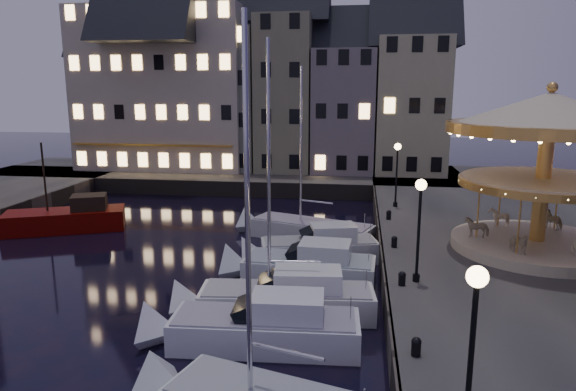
% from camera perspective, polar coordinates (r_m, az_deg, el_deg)
% --- Properties ---
extents(ground, '(160.00, 160.00, 0.00)m').
position_cam_1_polar(ground, '(21.54, -5.78, -12.66)').
color(ground, black).
rests_on(ground, ground).
extents(quay_east, '(16.00, 56.00, 1.30)m').
position_cam_1_polar(quay_east, '(27.88, 27.04, -6.74)').
color(quay_east, '#474442').
rests_on(quay_east, ground).
extents(quay_north, '(44.00, 12.00, 1.30)m').
position_cam_1_polar(quay_north, '(49.43, -7.09, 2.09)').
color(quay_north, '#474442').
rests_on(quay_north, ground).
extents(quaywall_e, '(0.15, 44.00, 1.30)m').
position_cam_1_polar(quaywall_e, '(26.36, 10.27, -6.63)').
color(quaywall_e, '#47423A').
rests_on(quaywall_e, ground).
extents(quaywall_n, '(48.00, 0.15, 1.30)m').
position_cam_1_polar(quaywall_n, '(43.21, -6.59, 0.71)').
color(quaywall_n, '#47423A').
rests_on(quaywall_n, ground).
extents(streetlamp_a, '(0.44, 0.44, 4.17)m').
position_cam_1_polar(streetlamp_a, '(11.38, 19.84, -14.31)').
color(streetlamp_a, black).
rests_on(streetlamp_a, quay_east).
extents(streetlamp_b, '(0.44, 0.44, 4.17)m').
position_cam_1_polar(streetlamp_b, '(20.73, 14.40, -2.19)').
color(streetlamp_b, black).
rests_on(streetlamp_b, quay_east).
extents(streetlamp_c, '(0.44, 0.44, 4.17)m').
position_cam_1_polar(streetlamp_c, '(33.95, 12.01, 3.27)').
color(streetlamp_c, black).
rests_on(streetlamp_c, quay_east).
extents(bollard_a, '(0.30, 0.30, 0.57)m').
position_cam_1_polar(bollard_a, '(15.89, 14.06, -15.89)').
color(bollard_a, black).
rests_on(bollard_a, quay_east).
extents(bollard_b, '(0.30, 0.30, 0.57)m').
position_cam_1_polar(bollard_b, '(20.90, 12.55, -8.92)').
color(bollard_b, black).
rests_on(bollard_b, quay_east).
extents(bollard_c, '(0.30, 0.30, 0.57)m').
position_cam_1_polar(bollard_c, '(25.63, 11.73, -4.99)').
color(bollard_c, black).
rests_on(bollard_c, quay_east).
extents(bollard_d, '(0.30, 0.30, 0.57)m').
position_cam_1_polar(bollard_d, '(30.93, 11.13, -2.07)').
color(bollard_d, black).
rests_on(bollard_d, quay_east).
extents(townhouse_na, '(5.50, 8.00, 12.80)m').
position_cam_1_polar(townhouse_na, '(54.74, -18.60, 10.01)').
color(townhouse_na, gray).
rests_on(townhouse_na, quay_north).
extents(townhouse_nb, '(6.16, 8.00, 13.80)m').
position_cam_1_polar(townhouse_nb, '(52.53, -13.22, 10.80)').
color(townhouse_nb, gray).
rests_on(townhouse_nb, quay_north).
extents(townhouse_nc, '(6.82, 8.00, 14.80)m').
position_cam_1_polar(townhouse_nc, '(50.67, -6.72, 11.57)').
color(townhouse_nc, slate).
rests_on(townhouse_nc, quay_north).
extents(townhouse_nd, '(5.50, 8.00, 15.80)m').
position_cam_1_polar(townhouse_nd, '(49.52, -0.14, 12.23)').
color(townhouse_nd, gray).
rests_on(townhouse_nd, quay_north).
extents(townhouse_ne, '(6.16, 8.00, 12.80)m').
position_cam_1_polar(townhouse_ne, '(49.05, 6.28, 10.41)').
color(townhouse_ne, slate).
rests_on(townhouse_ne, quay_north).
extents(townhouse_nf, '(6.82, 8.00, 13.80)m').
position_cam_1_polar(townhouse_nf, '(49.21, 13.48, 10.75)').
color(townhouse_nf, tan).
rests_on(townhouse_nf, quay_north).
extents(hotel_corner, '(17.60, 9.00, 16.80)m').
position_cam_1_polar(hotel_corner, '(52.52, -13.25, 12.44)').
color(hotel_corner, beige).
rests_on(hotel_corner, quay_north).
extents(motorboat_b, '(7.65, 2.57, 2.15)m').
position_cam_1_polar(motorboat_b, '(18.61, -3.86, -14.57)').
color(motorboat_b, silver).
rests_on(motorboat_b, ground).
extents(motorboat_c, '(8.00, 2.74, 10.57)m').
position_cam_1_polar(motorboat_c, '(20.80, -1.27, -11.48)').
color(motorboat_c, white).
rests_on(motorboat_c, ground).
extents(motorboat_d, '(7.18, 2.69, 2.15)m').
position_cam_1_polar(motorboat_d, '(24.37, 1.39, -8.02)').
color(motorboat_d, silver).
rests_on(motorboat_d, ground).
extents(motorboat_e, '(7.11, 3.51, 2.15)m').
position_cam_1_polar(motorboat_e, '(27.04, 2.60, -6.00)').
color(motorboat_e, silver).
rests_on(motorboat_e, ground).
extents(motorboat_f, '(8.31, 4.71, 11.19)m').
position_cam_1_polar(motorboat_f, '(31.01, 1.65, -3.87)').
color(motorboat_f, silver).
rests_on(motorboat_f, ground).
extents(red_fishing_boat, '(7.57, 5.10, 5.85)m').
position_cam_1_polar(red_fishing_boat, '(35.69, -23.22, -2.47)').
color(red_fishing_boat, '#590400').
rests_on(red_fishing_boat, ground).
extents(carousel, '(9.03, 9.03, 7.90)m').
position_cam_1_polar(carousel, '(26.54, 26.84, 5.36)').
color(carousel, beige).
rests_on(carousel, quay_east).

